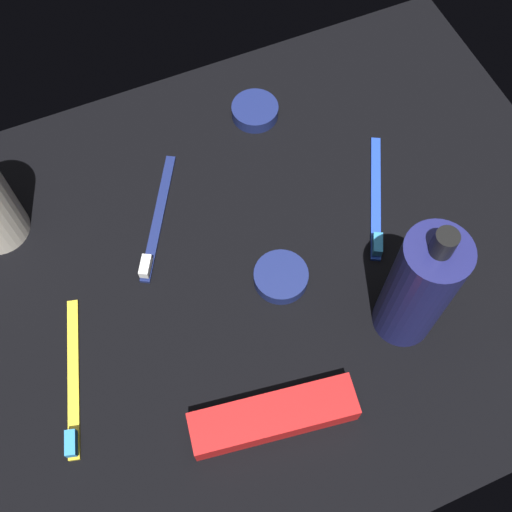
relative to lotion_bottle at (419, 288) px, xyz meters
The scene contains 8 objects.
ground_plane 20.32cm from the lotion_bottle, 44.69° to the right, with size 84.00×64.00×1.20cm, color black.
lotion_bottle is the anchor object (origin of this frame).
toothbrush_yellow 38.40cm from the lotion_bottle, 10.90° to the right, with size 5.88×17.68×2.10cm.
toothbrush_navy 32.56cm from the lotion_bottle, 46.23° to the right, with size 9.93×16.25×2.10cm.
toothbrush_blue 17.48cm from the lotion_bottle, 106.79° to the right, with size 9.46×16.48×2.10cm.
toothpaste_box_red 20.16cm from the lotion_bottle, 14.58° to the left, with size 17.60×4.40×3.20cm, color red.
cream_tin_left 34.94cm from the lotion_bottle, 83.34° to the right, with size 6.30×6.30×1.75cm, color navy.
cream_tin_right 16.72cm from the lotion_bottle, 42.90° to the right, with size 6.45×6.45×1.63cm, color navy.
Camera 1 is at (12.88, 30.25, 68.82)cm, focal length 44.73 mm.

